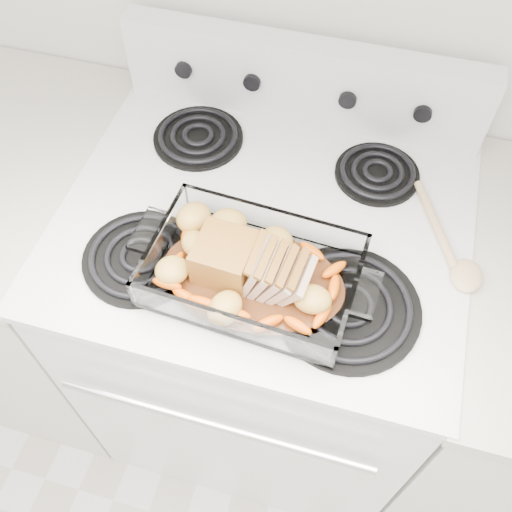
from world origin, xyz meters
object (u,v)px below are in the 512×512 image
(electric_range, at_px, (263,325))
(baking_dish, at_px, (253,275))
(pork_roast, at_px, (242,264))
(counter_left, at_px, (32,270))

(electric_range, xyz_separation_m, baking_dish, (0.02, -0.16, 0.48))
(electric_range, height_order, pork_roast, electric_range)
(baking_dish, height_order, pork_roast, pork_roast)
(counter_left, distance_m, pork_roast, 0.86)
(electric_range, distance_m, baking_dish, 0.51)
(baking_dish, distance_m, pork_roast, 0.03)
(electric_range, relative_size, baking_dish, 3.17)
(baking_dish, bearing_deg, counter_left, 170.99)
(electric_range, bearing_deg, baking_dish, -82.79)
(baking_dish, bearing_deg, pork_roast, -176.30)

